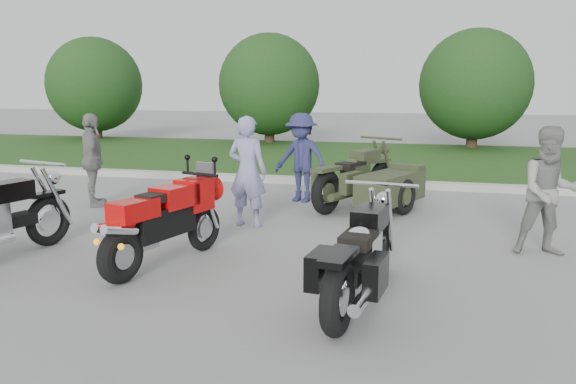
% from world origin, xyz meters
% --- Properties ---
extents(ground, '(80.00, 80.00, 0.00)m').
position_xyz_m(ground, '(0.00, 0.00, 0.00)').
color(ground, gray).
rests_on(ground, ground).
extents(curb, '(60.00, 0.30, 0.15)m').
position_xyz_m(curb, '(0.00, 6.00, 0.07)').
color(curb, '#B1AFA7').
rests_on(curb, ground).
extents(grass_strip, '(60.00, 8.00, 0.14)m').
position_xyz_m(grass_strip, '(0.00, 10.15, 0.07)').
color(grass_strip, '#2F551D').
rests_on(grass_strip, ground).
extents(tree_far_left, '(3.60, 3.60, 4.00)m').
position_xyz_m(tree_far_left, '(-10.00, 13.50, 2.19)').
color(tree_far_left, '#3F2B1C').
rests_on(tree_far_left, ground).
extents(tree_mid_left, '(3.60, 3.60, 4.00)m').
position_xyz_m(tree_mid_left, '(-3.00, 13.50, 2.19)').
color(tree_mid_left, '#3F2B1C').
rests_on(tree_mid_left, ground).
extents(tree_mid_right, '(3.60, 3.60, 4.00)m').
position_xyz_m(tree_mid_right, '(4.00, 13.50, 2.19)').
color(tree_mid_right, '#3F2B1C').
rests_on(tree_mid_right, ground).
extents(sportbike_red, '(0.78, 2.05, 0.99)m').
position_xyz_m(sportbike_red, '(-0.52, -0.10, 0.58)').
color(sportbike_red, black).
rests_on(sportbike_red, ground).
extents(cruiser_right, '(0.52, 2.37, 0.91)m').
position_xyz_m(cruiser_right, '(1.93, -0.77, 0.47)').
color(cruiser_right, black).
rests_on(cruiser_right, ground).
extents(cruiser_sidecar, '(1.88, 2.40, 0.99)m').
position_xyz_m(cruiser_sidecar, '(1.66, 3.66, 0.46)').
color(cruiser_sidecar, black).
rests_on(cruiser_sidecar, ground).
extents(person_stripe, '(0.67, 0.49, 1.72)m').
position_xyz_m(person_stripe, '(-0.14, 2.04, 0.86)').
color(person_stripe, '#8B89BA').
rests_on(person_stripe, ground).
extents(person_grey, '(0.88, 0.72, 1.66)m').
position_xyz_m(person_grey, '(4.07, 1.51, 0.83)').
color(person_grey, gray).
rests_on(person_grey, ground).
extents(person_denim, '(1.20, 0.88, 1.66)m').
position_xyz_m(person_denim, '(0.26, 4.09, 0.83)').
color(person_denim, navy).
rests_on(person_denim, ground).
extents(person_back, '(0.87, 1.05, 1.68)m').
position_xyz_m(person_back, '(-3.31, 2.79, 0.84)').
color(person_back, gray).
rests_on(person_back, ground).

